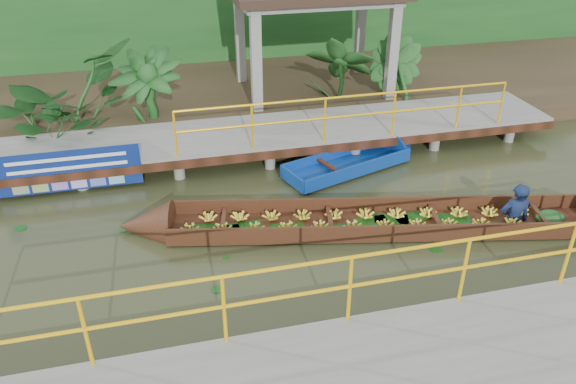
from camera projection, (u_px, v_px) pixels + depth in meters
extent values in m
plane|color=#31351A|center=(248.00, 240.00, 10.07)|extent=(80.00, 80.00, 0.00)
cube|color=#312518|center=(201.00, 91.00, 16.29)|extent=(30.00, 8.00, 0.45)
cube|color=slate|center=(219.00, 137.00, 12.78)|extent=(16.00, 2.00, 0.15)
cube|color=black|center=(226.00, 159.00, 11.97)|extent=(16.00, 0.12, 0.18)
cylinder|color=#FBB70D|center=(350.00, 96.00, 12.02)|extent=(7.50, 0.05, 0.05)
cylinder|color=#FBB70D|center=(349.00, 116.00, 12.24)|extent=(7.50, 0.05, 0.05)
cylinder|color=#FBB70D|center=(349.00, 118.00, 12.27)|extent=(0.05, 0.05, 1.00)
cylinder|color=slate|center=(30.00, 185.00, 11.41)|extent=(0.24, 0.24, 0.55)
cylinder|color=slate|center=(41.00, 152.00, 12.76)|extent=(0.24, 0.24, 0.55)
cylinder|color=slate|center=(131.00, 174.00, 11.83)|extent=(0.24, 0.24, 0.55)
cylinder|color=slate|center=(131.00, 143.00, 13.18)|extent=(0.24, 0.24, 0.55)
cylinder|color=slate|center=(225.00, 164.00, 12.24)|extent=(0.24, 0.24, 0.55)
cylinder|color=slate|center=(216.00, 135.00, 13.59)|extent=(0.24, 0.24, 0.55)
cylinder|color=slate|center=(313.00, 154.00, 12.66)|extent=(0.24, 0.24, 0.55)
cylinder|color=slate|center=(295.00, 127.00, 14.01)|extent=(0.24, 0.24, 0.55)
cylinder|color=slate|center=(396.00, 145.00, 13.08)|extent=(0.24, 0.24, 0.55)
cylinder|color=slate|center=(371.00, 120.00, 14.43)|extent=(0.24, 0.24, 0.55)
cylinder|color=slate|center=(473.00, 137.00, 13.49)|extent=(0.24, 0.24, 0.55)
cylinder|color=slate|center=(442.00, 113.00, 14.84)|extent=(0.24, 0.24, 0.55)
cylinder|color=slate|center=(225.00, 164.00, 12.24)|extent=(0.24, 0.24, 0.55)
cylinder|color=#FBB70D|center=(367.00, 255.00, 6.89)|extent=(10.00, 0.05, 0.05)
cylinder|color=#FBB70D|center=(365.00, 284.00, 7.11)|extent=(10.00, 0.05, 0.05)
cylinder|color=#FBB70D|center=(365.00, 287.00, 7.14)|extent=(0.05, 0.05, 1.00)
cube|color=slate|center=(256.00, 66.00, 13.84)|extent=(0.25, 0.25, 2.80)
cube|color=slate|center=(392.00, 56.00, 14.59)|extent=(0.25, 0.25, 2.80)
cube|color=slate|center=(240.00, 41.00, 15.86)|extent=(0.25, 0.25, 2.80)
cube|color=slate|center=(360.00, 34.00, 16.61)|extent=(0.25, 0.25, 2.80)
cube|color=#154318|center=(188.00, 11.00, 17.52)|extent=(30.00, 0.80, 4.00)
cube|color=#361C0E|center=(382.00, 225.00, 10.39)|extent=(7.86, 2.59, 0.06)
cube|color=#361C0E|center=(378.00, 205.00, 10.75)|extent=(7.67, 1.69, 0.33)
cube|color=#361C0E|center=(388.00, 234.00, 9.90)|extent=(7.67, 1.69, 0.33)
cone|color=#361C0E|center=(146.00, 226.00, 10.23)|extent=(1.15, 1.12, 0.94)
ellipsoid|color=#154318|center=(550.00, 218.00, 10.43)|extent=(0.63, 0.54, 0.25)
imported|color=#111D3E|center=(522.00, 184.00, 10.06)|extent=(0.64, 0.49, 1.58)
cube|color=navy|center=(347.00, 167.00, 12.37)|extent=(3.00, 1.74, 0.10)
cube|color=navy|center=(335.00, 155.00, 12.63)|extent=(2.74, 0.98, 0.29)
cube|color=navy|center=(360.00, 170.00, 11.99)|extent=(2.74, 0.98, 0.29)
cube|color=navy|center=(292.00, 179.00, 11.63)|extent=(0.33, 0.84, 0.29)
cone|color=navy|center=(402.00, 148.00, 13.10)|extent=(0.80, 0.95, 0.81)
cube|color=black|center=(330.00, 166.00, 12.07)|extent=(0.37, 0.85, 0.05)
cube|color=navy|center=(69.00, 171.00, 11.23)|extent=(2.82, 0.03, 0.88)
cube|color=white|center=(66.00, 159.00, 11.08)|extent=(2.29, 0.01, 0.07)
cube|color=white|center=(68.00, 168.00, 11.18)|extent=(2.29, 0.01, 0.07)
imported|color=#154318|center=(59.00, 89.00, 13.16)|extent=(1.39, 1.39, 1.74)
imported|color=#154318|center=(146.00, 83.00, 13.58)|extent=(1.39, 1.39, 1.74)
imported|color=#154318|center=(342.00, 68.00, 14.62)|extent=(1.39, 1.39, 1.74)
imported|color=#154318|center=(395.00, 64.00, 14.93)|extent=(1.39, 1.39, 1.74)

